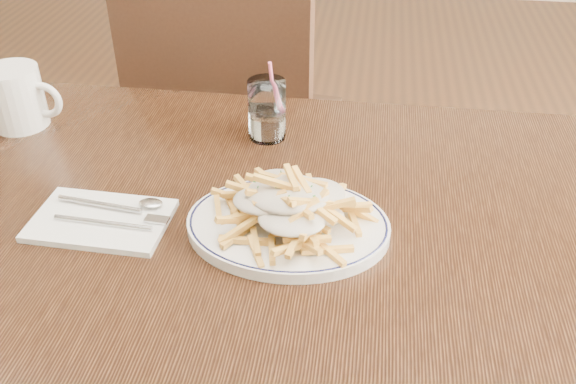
# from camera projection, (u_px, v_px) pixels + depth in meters

# --- Properties ---
(table) EXTENTS (1.20, 0.80, 0.75)m
(table) POSITION_uv_depth(u_px,v_px,m) (259.00, 254.00, 1.02)
(table) COLOR black
(table) RESTS_ON ground
(chair_far) EXTENTS (0.50, 0.50, 0.99)m
(chair_far) POSITION_uv_depth(u_px,v_px,m) (232.00, 116.00, 1.64)
(chair_far) COLOR black
(chair_far) RESTS_ON ground
(fries_plate) EXTENTS (0.36, 0.33, 0.02)m
(fries_plate) POSITION_uv_depth(u_px,v_px,m) (288.00, 226.00, 0.94)
(fries_plate) COLOR white
(fries_plate) RESTS_ON table
(loaded_fries) EXTENTS (0.26, 0.22, 0.07)m
(loaded_fries) POSITION_uv_depth(u_px,v_px,m) (288.00, 201.00, 0.91)
(loaded_fries) COLOR gold
(loaded_fries) RESTS_ON fries_plate
(napkin) EXTENTS (0.20, 0.14, 0.01)m
(napkin) POSITION_uv_depth(u_px,v_px,m) (101.00, 220.00, 0.95)
(napkin) COLOR white
(napkin) RESTS_ON table
(cutlery) EXTENTS (0.19, 0.07, 0.01)m
(cutlery) POSITION_uv_depth(u_px,v_px,m) (101.00, 214.00, 0.95)
(cutlery) COLOR silver
(cutlery) RESTS_ON napkin
(water_glass) EXTENTS (0.07, 0.07, 0.15)m
(water_glass) POSITION_uv_depth(u_px,v_px,m) (267.00, 113.00, 1.14)
(water_glass) COLOR white
(water_glass) RESTS_ON table
(coffee_mug) EXTENTS (0.14, 0.10, 0.11)m
(coffee_mug) POSITION_uv_depth(u_px,v_px,m) (17.00, 97.00, 1.18)
(coffee_mug) COLOR white
(coffee_mug) RESTS_ON table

